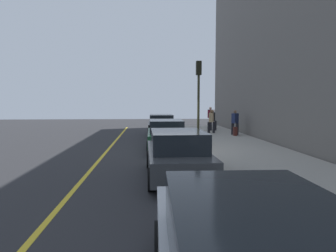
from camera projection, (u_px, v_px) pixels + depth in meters
ground_plane at (172, 151)px, 14.54m from camera, size 56.00×56.00×0.00m
sidewalk at (239, 149)px, 14.75m from camera, size 28.00×4.60×0.15m
lane_stripe_centre at (106, 152)px, 14.34m from camera, size 28.00×0.14×0.01m
snow_bank_curb at (185, 147)px, 15.09m from camera, size 6.63×0.56×0.22m
parked_car_charcoal at (177, 154)px, 9.37m from camera, size 4.46×1.95×1.51m
parked_car_green at (166, 135)px, 14.99m from camera, size 4.39×1.93×1.51m
parked_car_black at (161, 125)px, 21.35m from camera, size 4.37×1.94×1.51m
pedestrian_tan_coat at (211, 121)px, 21.73m from camera, size 0.53×0.53×1.69m
pedestrian_burgundy_coat at (210, 117)px, 26.48m from camera, size 0.59×0.55×1.81m
pedestrian_navy_coat at (235, 122)px, 20.46m from camera, size 0.52×0.53×1.69m
pedestrian_black_coat at (213, 119)px, 23.61m from camera, size 0.48×0.54×1.65m
traffic_light_pole at (199, 89)px, 15.19m from camera, size 0.35×0.26×4.32m
rolling_suitcase at (235, 131)px, 19.99m from camera, size 0.34×0.22×0.94m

